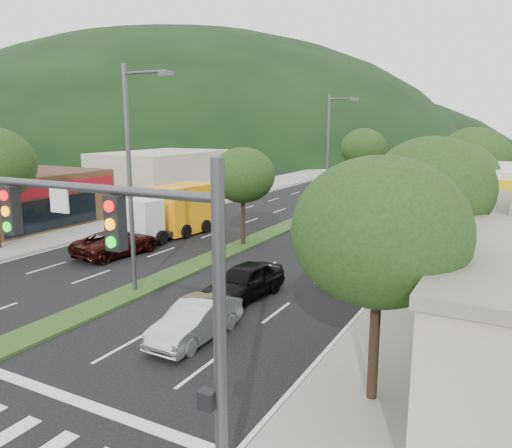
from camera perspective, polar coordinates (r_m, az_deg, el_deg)
The scene contains 24 objects.
sidewalk_right at distance 34.45m, azimuth 23.11°, elevation -2.04°, with size 5.00×90.00×0.15m, color gray.
sidewalk_left at distance 44.38m, azimuth -11.68°, elevation 1.49°, with size 6.00×90.00×0.15m, color gray.
median at distance 40.23m, azimuth 5.56°, elevation 0.64°, with size 1.60×56.00×0.12m, color #1E3C15.
traffic_signal at distance 9.70m, azimuth -12.26°, elevation -6.25°, with size 6.12×0.40×7.00m.
shop_left at distance 41.35m, azimuth -26.62°, elevation 2.51°, with size 10.15×12.00×4.00m.
bldg_left_far at distance 54.76m, azimuth -10.62°, elevation 5.73°, with size 9.00×14.00×4.60m, color #BAAD94.
hill_far at distance 152.15m, azimuth -10.74°, elevation 8.38°, with size 176.00×132.00×82.00m, color black.
tree_r_a at distance 13.19m, azimuth 13.96°, elevation -0.84°, with size 4.60×4.60×6.63m.
tree_r_b at distance 20.92m, azimuth 19.45°, elevation 3.88°, with size 4.80×4.80×6.94m.
tree_r_c at distance 28.84m, azimuth 21.90°, elevation 5.03°, with size 4.40×4.40×6.48m.
tree_r_d at distance 38.73m, azimuth 23.66°, elevation 6.97°, with size 5.00×5.00×7.17m.
tree_r_e at distance 48.71m, azimuth 24.63°, elevation 7.27°, with size 4.60×4.60×6.71m.
tree_med_near at distance 30.68m, azimuth -1.52°, elevation 5.58°, with size 4.00×4.00×6.02m.
tree_med_far at distance 54.72m, azimuth 12.20°, elevation 8.51°, with size 4.80×4.80×6.94m.
streetlight_near at distance 22.33m, azimuth -13.91°, elevation 6.04°, with size 2.60×0.25×10.00m.
streetlight_mid at distance 44.16m, azimuth 8.48°, elevation 8.75°, with size 2.60×0.25×10.00m.
sedan_silver at distance 18.11m, azimuth -6.93°, elevation -10.90°, with size 1.47×4.22×1.39m, color #B0B3B9.
suv_maroon at distance 30.15m, azimuth -15.62°, elevation -2.07°, with size 2.44×5.29×1.47m, color black.
car_queue_a at distance 21.96m, azimuth -1.36°, elevation -6.55°, with size 1.82×4.53×1.54m, color black.
car_queue_b at distance 25.13m, azimuth 11.60°, elevation -4.57°, with size 2.03×5.00×1.45m, color #47464B.
car_queue_c at distance 36.41m, azimuth 8.08°, elevation 0.50°, with size 1.52×4.37×1.44m, color #420B0C.
car_queue_d at distance 29.88m, azimuth 14.10°, elevation -2.39°, with size 1.97×4.26×1.19m, color black.
box_truck at distance 34.42m, azimuth -9.20°, elevation 1.33°, with size 3.23×7.08×3.38m.
motorhome at distance 40.03m, azimuth 19.08°, elevation 2.59°, with size 2.91×9.01×3.45m.
Camera 1 is at (15.09, -8.54, 7.54)m, focal length 35.00 mm.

